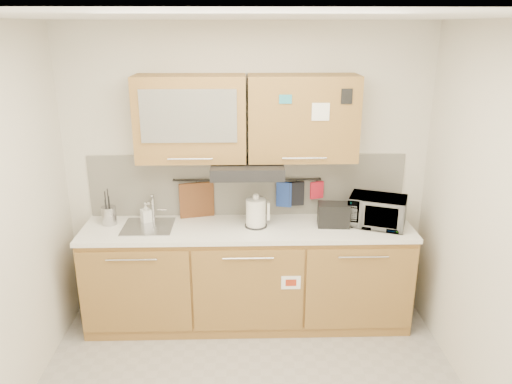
{
  "coord_description": "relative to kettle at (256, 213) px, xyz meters",
  "views": [
    {
      "loc": [
        -0.04,
        -2.76,
        2.56
      ],
      "look_at": [
        0.07,
        1.05,
        1.28
      ],
      "focal_mm": 35.0,
      "sensor_mm": 36.0,
      "label": 1
    }
  ],
  "objects": [
    {
      "name": "backsplash",
      "position": [
        -0.07,
        0.29,
        0.16
      ],
      "size": [
        2.8,
        0.02,
        0.56
      ],
      "primitive_type": "cube",
      "color": "silver",
      "rests_on": "countertop"
    },
    {
      "name": "utensil_crock",
      "position": [
        -1.27,
        0.08,
        -0.04
      ],
      "size": [
        0.17,
        0.17,
        0.32
      ],
      "rotation": [
        0.0,
        0.0,
        0.42
      ],
      "color": "#ABAAAF",
      "rests_on": "countertop"
    },
    {
      "name": "range_hood",
      "position": [
        -0.07,
        0.05,
        0.38
      ],
      "size": [
        0.6,
        0.46,
        0.1
      ],
      "primitive_type": "cube",
      "color": "black",
      "rests_on": "upper_cabinets"
    },
    {
      "name": "pot_holder",
      "position": [
        0.55,
        0.24,
        0.12
      ],
      "size": [
        0.12,
        0.06,
        0.15
      ],
      "primitive_type": "cube",
      "rotation": [
        0.0,
        0.0,
        0.34
      ],
      "color": "red",
      "rests_on": "utensil_rail"
    },
    {
      "name": "soap_bottle",
      "position": [
        -0.95,
        0.11,
        -0.03
      ],
      "size": [
        0.11,
        0.11,
        0.18
      ],
      "primitive_type": "imported",
      "rotation": [
        0.0,
        0.0,
        0.57
      ],
      "color": "#999999",
      "rests_on": "countertop"
    },
    {
      "name": "oven_mitt",
      "position": [
        0.26,
        0.24,
        0.09
      ],
      "size": [
        0.14,
        0.06,
        0.23
      ],
      "primitive_type": "cube",
      "rotation": [
        0.0,
        0.0,
        -0.21
      ],
      "color": "navy",
      "rests_on": "utensil_rail"
    },
    {
      "name": "dark_pouch",
      "position": [
        0.37,
        0.24,
        0.09
      ],
      "size": [
        0.14,
        0.05,
        0.22
      ],
      "primitive_type": "cube",
      "rotation": [
        0.0,
        0.0,
        0.12
      ],
      "color": "black",
      "rests_on": "utensil_rail"
    },
    {
      "name": "sink",
      "position": [
        -0.92,
        0.01,
        -0.11
      ],
      "size": [
        0.42,
        0.4,
        0.26
      ],
      "color": "silver",
      "rests_on": "countertop"
    },
    {
      "name": "ceiling",
      "position": [
        -0.07,
        -1.2,
        1.56
      ],
      "size": [
        3.2,
        3.2,
        0.0
      ],
      "primitive_type": "plane",
      "rotation": [
        3.14,
        0.0,
        0.0
      ],
      "color": "white",
      "rests_on": "wall_back"
    },
    {
      "name": "wall_back",
      "position": [
        -0.07,
        0.3,
        0.26
      ],
      "size": [
        3.2,
        0.0,
        3.2
      ],
      "primitive_type": "plane",
      "rotation": [
        1.57,
        0.0,
        0.0
      ],
      "color": "silver",
      "rests_on": "ground"
    },
    {
      "name": "wall_right",
      "position": [
        1.53,
        -1.2,
        0.26
      ],
      "size": [
        0.0,
        3.0,
        3.0
      ],
      "primitive_type": "plane",
      "rotation": [
        1.57,
        0.0,
        -1.57
      ],
      "color": "silver",
      "rests_on": "ground"
    },
    {
      "name": "microwave",
      "position": [
        1.04,
        -0.0,
        0.01
      ],
      "size": [
        0.55,
        0.46,
        0.26
      ],
      "primitive_type": "imported",
      "rotation": [
        0.0,
        0.0,
        -0.37
      ],
      "color": "#999999",
      "rests_on": "countertop"
    },
    {
      "name": "toaster",
      "position": [
        0.66,
        -0.01,
        -0.02
      ],
      "size": [
        0.28,
        0.18,
        0.2
      ],
      "rotation": [
        0.0,
        0.0,
        -0.08
      ],
      "color": "black",
      "rests_on": "countertop"
    },
    {
      "name": "utensil_rail",
      "position": [
        -0.07,
        0.25,
        0.22
      ],
      "size": [
        1.3,
        0.02,
        0.02
      ],
      "primitive_type": "cylinder",
      "rotation": [
        0.0,
        1.57,
        0.0
      ],
      "color": "black",
      "rests_on": "backsplash"
    },
    {
      "name": "cutting_board",
      "position": [
        -0.52,
        0.24,
        0.01
      ],
      "size": [
        0.3,
        0.09,
        0.38
      ],
      "primitive_type": "cube",
      "rotation": [
        0.0,
        0.0,
        0.23
      ],
      "color": "brown",
      "rests_on": "utensil_rail"
    },
    {
      "name": "upper_cabinets",
      "position": [
        -0.08,
        0.12,
        0.79
      ],
      "size": [
        1.82,
        0.37,
        0.7
      ],
      "color": "#AE7B3D",
      "rests_on": "wall_back"
    },
    {
      "name": "kettle",
      "position": [
        0.0,
        0.0,
        0.0
      ],
      "size": [
        0.21,
        0.19,
        0.3
      ],
      "rotation": [
        0.0,
        0.0,
        0.08
      ],
      "color": "silver",
      "rests_on": "countertop"
    },
    {
      "name": "countertop",
      "position": [
        -0.07,
        -0.01,
        -0.14
      ],
      "size": [
        2.82,
        0.62,
        0.04
      ],
      "primitive_type": "cube",
      "color": "white",
      "rests_on": "base_cabinet"
    },
    {
      "name": "base_cabinet",
      "position": [
        -0.07,
        -0.01,
        -0.63
      ],
      "size": [
        2.8,
        0.64,
        0.88
      ],
      "color": "#AE7B3D",
      "rests_on": "floor"
    }
  ]
}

